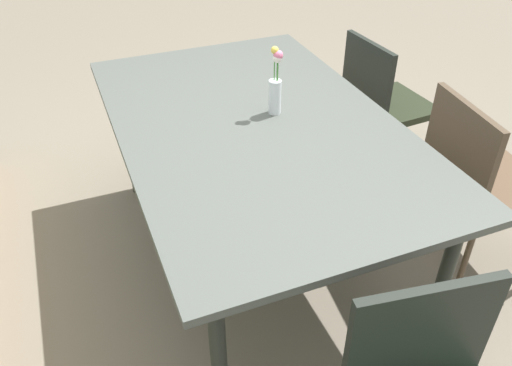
# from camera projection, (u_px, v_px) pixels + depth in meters

# --- Properties ---
(ground_plane) EXTENTS (12.00, 12.00, 0.00)m
(ground_plane) POSITION_uv_depth(u_px,v_px,m) (238.00, 251.00, 2.74)
(ground_plane) COLOR #756B5B
(dining_table) EXTENTS (1.85, 1.16, 0.79)m
(dining_table) POSITION_uv_depth(u_px,v_px,m) (256.00, 134.00, 2.27)
(dining_table) COLOR #4C514C
(dining_table) RESTS_ON ground
(chair_near_left) EXTENTS (0.54, 0.54, 0.91)m
(chair_near_left) POSITION_uv_depth(u_px,v_px,m) (479.00, 177.00, 2.38)
(chair_near_left) COLOR brown
(chair_near_left) RESTS_ON ground
(chair_near_right) EXTENTS (0.46, 0.46, 0.89)m
(chair_near_right) POSITION_uv_depth(u_px,v_px,m) (382.00, 100.00, 2.99)
(chair_near_right) COLOR black
(chair_near_right) RESTS_ON ground
(flower_vase) EXTENTS (0.06, 0.06, 0.30)m
(flower_vase) POSITION_uv_depth(u_px,v_px,m) (275.00, 87.00, 2.24)
(flower_vase) COLOR silver
(flower_vase) RESTS_ON dining_table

